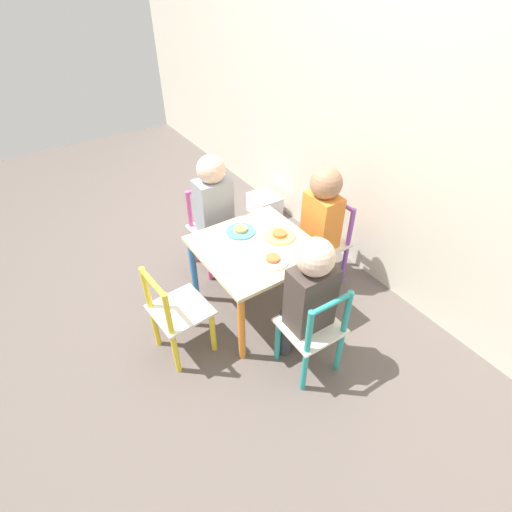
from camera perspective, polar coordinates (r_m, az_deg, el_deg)
The scene contains 14 objects.
ground_plane at distance 2.35m, azimuth 0.00°, elevation -7.22°, with size 6.00×6.00×0.00m, color #5B514C.
house_wall at distance 2.21m, azimuth 19.50°, elevation 26.73°, with size 6.00×0.06×2.60m.
kids_table at distance 2.09m, azimuth 0.00°, elevation 0.02°, with size 0.57×0.57×0.44m.
chair_teal at distance 1.90m, azimuth 8.17°, elevation -10.64°, with size 0.26×0.26×0.52m.
chair_pink at distance 2.51m, azimuth -6.18°, elevation 3.71°, with size 0.26×0.26×0.52m.
chair_purple at distance 2.42m, azimuth 9.75°, elevation 1.78°, with size 0.26×0.26×0.52m.
chair_yellow at distance 1.99m, azimuth -11.25°, elevation -8.17°, with size 0.28×0.28×0.52m.
child_right at distance 1.79m, azimuth 7.52°, elevation -5.27°, with size 0.22×0.20×0.76m.
child_left at distance 2.35m, azimuth -5.81°, elevation 7.06°, with size 0.22×0.20×0.77m.
child_back at distance 2.26m, azimuth 9.17°, elevation 5.46°, with size 0.20×0.22×0.76m.
plate_right at distance 1.95m, azimuth 2.44°, elevation -0.55°, with size 0.16×0.16×0.03m.
plate_left at distance 2.15m, azimuth -2.22°, elevation 3.64°, with size 0.16×0.16×0.03m.
plate_back at distance 2.12m, azimuth 3.37°, elevation 3.00°, with size 0.17×0.17×0.03m.
storage_bin at distance 3.10m, azimuth 1.22°, elevation 7.38°, with size 0.23×0.19×0.15m.
Camera 1 is at (1.36, -0.91, 1.69)m, focal length 28.00 mm.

